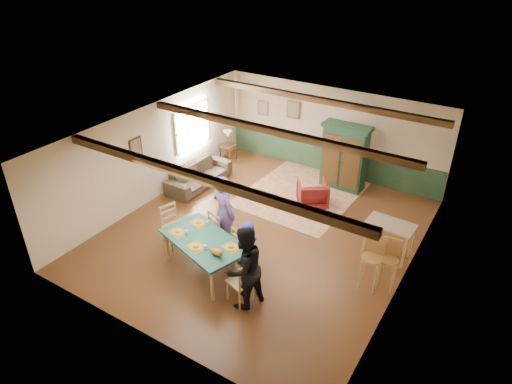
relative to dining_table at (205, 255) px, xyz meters
The scene contains 35 objects.
floor 1.98m from the dining_table, 80.47° to the left, with size 8.00×8.00×0.00m, color #4A2814.
wall_back 5.99m from the dining_table, 86.89° to the left, with size 7.00×0.02×2.70m, color beige.
wall_left 3.83m from the dining_table, 149.03° to the left, with size 0.02×8.00×2.70m, color beige.
wall_right 4.37m from the dining_table, 26.54° to the left, with size 0.02×8.00×2.70m, color beige.
ceiling 3.00m from the dining_table, 80.47° to the left, with size 7.00×8.00×0.02m, color white.
wainscot_back 5.90m from the dining_table, 86.88° to the left, with size 6.95×0.03×0.90m, color #223E28.
ceiling_beam_front 2.26m from the dining_table, 50.70° to the right, with size 6.95×0.16×0.16m, color #34220E.
ceiling_beam_mid 3.20m from the dining_table, 82.10° to the left, with size 6.95×0.16×0.16m, color #34220E.
ceiling_beam_back 5.39m from the dining_table, 86.26° to the left, with size 6.95×0.16×0.16m, color #34220E.
window_left 4.92m from the dining_table, 131.12° to the left, with size 0.06×1.60×1.30m, color white, non-canonical shape.
picture_left_wall 3.66m from the dining_table, 157.44° to the left, with size 0.04×0.42×0.52m, color gray, non-canonical shape.
picture_back_a 6.12m from the dining_table, 99.46° to the left, with size 0.45×0.04×0.55m, color gray, non-canonical shape.
picture_back_b 6.36m from the dining_table, 109.48° to the left, with size 0.38×0.04×0.48m, color gray, non-canonical shape.
dining_table is the anchor object (origin of this frame).
dining_chair_far_left 0.91m from the dining_table, 101.69° to the left, with size 0.46×0.48×1.04m, color #A08250, non-canonical shape.
dining_chair_far_right 0.91m from the dining_table, 43.58° to the left, with size 0.46×0.48×1.04m, color #A08250, non-canonical shape.
dining_chair_end_left 1.27m from the dining_table, 162.64° to the left, with size 0.46×0.48×1.04m, color #A08250, non-canonical shape.
dining_chair_end_right 1.27m from the dining_table, 17.36° to the right, with size 0.46×0.48×1.04m, color #A08250, non-canonical shape.
person_man 1.12m from the dining_table, 99.20° to the left, with size 0.69×0.45×1.89m, color slate.
person_woman 1.46m from the dining_table, 17.36° to the right, with size 0.88×0.69×1.81m, color black.
person_child 0.99m from the dining_table, 46.07° to the left, with size 0.54×0.35×1.10m, color #2931A6.
cat 0.80m from the dining_table, 27.67° to the right, with size 0.40×0.15×0.20m, color orange, non-canonical shape.
place_setting_near_left 0.81m from the dining_table, behind, with size 0.44×0.33×0.11m, color gold, non-canonical shape.
place_setting_near_center 0.55m from the dining_table, 85.56° to the right, with size 0.44×0.33×0.11m, color gold, non-canonical shape.
place_setting_far_left 0.81m from the dining_table, 138.19° to the left, with size 0.44×0.33×0.11m, color gold, non-canonical shape.
place_setting_far_right 0.81m from the dining_table, ahead, with size 0.44×0.33×0.11m, color gold, non-canonical shape.
area_rug 4.21m from the dining_table, 86.49° to the left, with size 2.90×3.45×0.01m, color beige.
armoire 5.34m from the dining_table, 78.31° to the left, with size 1.38×0.55×1.95m, color #132F1F.
armchair 3.87m from the dining_table, 78.40° to the left, with size 0.78×0.81×0.73m, color #4F0F13.
sofa 4.04m from the dining_table, 130.02° to the left, with size 2.21×0.86×0.64m, color #352C21.
end_table 5.64m from the dining_table, 119.79° to the left, with size 0.45×0.45×0.55m, color #34220E, non-canonical shape.
table_lamp 5.65m from the dining_table, 119.79° to the left, with size 0.28×0.28×0.50m, color #CFBB86, non-canonical shape.
counter_table 4.19m from the dining_table, 39.30° to the left, with size 1.06×0.62×0.88m, color #B7A78F, non-canonical shape.
bar_stool_left 3.56m from the dining_table, 22.90° to the left, with size 0.43×0.48×1.23m, color #B27E45, non-canonical shape.
bar_stool_right 3.91m from the dining_table, 23.99° to the left, with size 0.40×0.44×1.14m, color #B27E45, non-canonical shape.
Camera 1 is at (4.87, -8.10, 6.59)m, focal length 32.00 mm.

